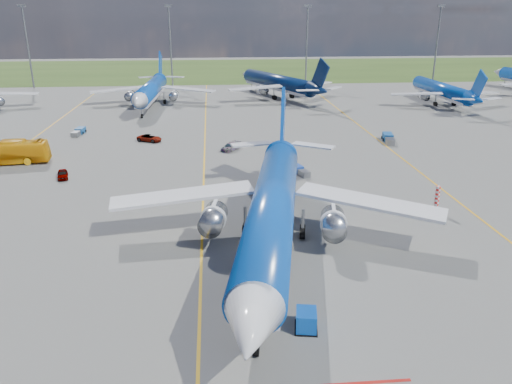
{
  "coord_description": "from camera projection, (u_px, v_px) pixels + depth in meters",
  "views": [
    {
      "loc": [
        1.36,
        -41.74,
        21.33
      ],
      "look_at": [
        5.56,
        5.29,
        4.0
      ],
      "focal_mm": 35.0,
      "sensor_mm": 36.0,
      "label": 1
    }
  ],
  "objects": [
    {
      "name": "ground",
      "position": [
        202.0,
        254.0,
        46.27
      ],
      "size": [
        400.0,
        400.0,
        0.0
      ],
      "primitive_type": "plane",
      "color": "#595956",
      "rests_on": "ground"
    },
    {
      "name": "grass_strip",
      "position": [
        207.0,
        70.0,
        186.52
      ],
      "size": [
        400.0,
        80.0,
        0.01
      ],
      "primitive_type": "cube",
      "color": "#2D4719",
      "rests_on": "ground"
    },
    {
      "name": "taxiway_lines",
      "position": [
        205.0,
        166.0,
        72.18
      ],
      "size": [
        60.25,
        160.0,
        0.02
      ],
      "color": "gold",
      "rests_on": "ground"
    },
    {
      "name": "floodlight_masts",
      "position": [
        239.0,
        41.0,
        145.63
      ],
      "size": [
        202.2,
        0.5,
        22.7
      ],
      "color": "slate",
      "rests_on": "ground"
    },
    {
      "name": "warning_post",
      "position": [
        437.0,
        199.0,
        55.4
      ],
      "size": [
        0.5,
        0.5,
        3.0
      ],
      "primitive_type": "cylinder",
      "color": "red",
      "rests_on": "ground"
    },
    {
      "name": "bg_jet_nnw",
      "position": [
        152.0,
        106.0,
        116.85
      ],
      "size": [
        33.37,
        42.76,
        10.83
      ],
      "primitive_type": null,
      "rotation": [
        0.0,
        0.0,
        -0.05
      ],
      "color": "#0C45A9",
      "rests_on": "ground"
    },
    {
      "name": "bg_jet_n",
      "position": [
        277.0,
        97.0,
        128.56
      ],
      "size": [
        46.25,
        51.27,
        10.97
      ],
      "primitive_type": null,
      "rotation": [
        0.0,
        0.0,
        3.56
      ],
      "color": "#081B43",
      "rests_on": "ground"
    },
    {
      "name": "bg_jet_ne",
      "position": [
        440.0,
        104.0,
        119.47
      ],
      "size": [
        28.73,
        37.28,
        9.61
      ],
      "primitive_type": null,
      "rotation": [
        0.0,
        0.0,
        3.16
      ],
      "color": "#0C45A9",
      "rests_on": "ground"
    },
    {
      "name": "main_airliner",
      "position": [
        272.0,
        250.0,
        47.02
      ],
      "size": [
        42.8,
        51.53,
        12.01
      ],
      "primitive_type": null,
      "rotation": [
        0.0,
        0.0,
        -0.19
      ],
      "color": "#0C45A9",
      "rests_on": "ground"
    },
    {
      "name": "uld_container",
      "position": [
        306.0,
        320.0,
        35.19
      ],
      "size": [
        1.7,
        1.99,
        1.42
      ],
      "primitive_type": "cube",
      "rotation": [
        0.0,
        0.0,
        -0.17
      ],
      "color": "#0D4DBA",
      "rests_on": "ground"
    },
    {
      "name": "apron_bus",
      "position": [
        5.0,
        152.0,
        72.62
      ],
      "size": [
        12.55,
        4.03,
        3.44
      ],
      "primitive_type": "imported",
      "rotation": [
        0.0,
        0.0,
        1.66
      ],
      "color": "orange",
      "rests_on": "ground"
    },
    {
      "name": "service_car_a",
      "position": [
        63.0,
        174.0,
        66.76
      ],
      "size": [
        2.13,
        3.54,
        1.13
      ],
      "primitive_type": "imported",
      "rotation": [
        0.0,
        0.0,
        0.26
      ],
      "color": "#999999",
      "rests_on": "ground"
    },
    {
      "name": "service_car_b",
      "position": [
        150.0,
        138.0,
        85.36
      ],
      "size": [
        4.71,
        3.63,
        1.19
      ],
      "primitive_type": "imported",
      "rotation": [
        0.0,
        0.0,
        1.12
      ],
      "color": "#999999",
      "rests_on": "ground"
    },
    {
      "name": "service_car_c",
      "position": [
        230.0,
        147.0,
        80.05
      ],
      "size": [
        3.7,
        4.3,
        1.18
      ],
      "primitive_type": "imported",
      "rotation": [
        0.0,
        0.0,
        -0.61
      ],
      "color": "#999999",
      "rests_on": "ground"
    },
    {
      "name": "baggage_tug_w",
      "position": [
        299.0,
        170.0,
        68.79
      ],
      "size": [
        2.45,
        4.49,
        0.98
      ],
      "rotation": [
        0.0,
        0.0,
        0.31
      ],
      "color": "#193D9A",
      "rests_on": "ground"
    },
    {
      "name": "baggage_tug_c",
      "position": [
        79.0,
        132.0,
        90.31
      ],
      "size": [
        1.71,
        4.72,
        1.04
      ],
      "rotation": [
        0.0,
        0.0,
        -0.11
      ],
      "color": "#174D8D",
      "rests_on": "ground"
    },
    {
      "name": "baggage_tug_e",
      "position": [
        388.0,
        138.0,
        85.22
      ],
      "size": [
        2.45,
        5.61,
        1.22
      ],
      "rotation": [
        0.0,
        0.0,
        -0.19
      ],
      "color": "#174A8A",
      "rests_on": "ground"
    }
  ]
}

